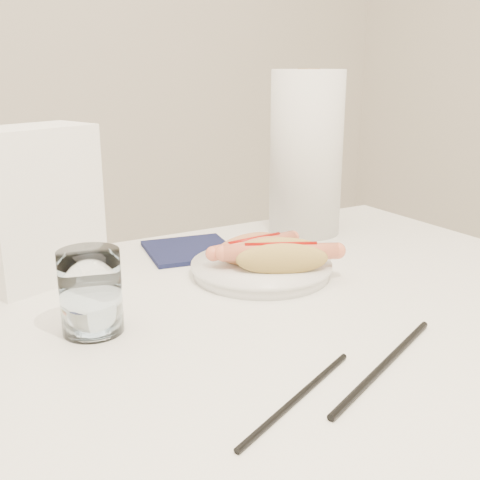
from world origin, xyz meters
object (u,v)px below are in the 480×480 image
table (220,363)px  water_glass (91,292)px  hotdog_right (281,257)px  paper_towel_roll (306,154)px  plate (261,270)px  napkin_box (36,206)px  hotdog_left (254,249)px

table → water_glass: 0.19m
hotdog_right → paper_towel_roll: size_ratio=0.54×
table → paper_towel_roll: size_ratio=3.92×
plate → table: bearing=-139.3°
napkin_box → paper_towel_roll: 0.50m
table → napkin_box: (-0.16, 0.27, 0.18)m
hotdog_right → water_glass: size_ratio=1.59×
table → hotdog_left: 0.22m
table → hotdog_right: bearing=28.9°
table → paper_towel_roll: (0.34, 0.29, 0.21)m
hotdog_right → napkin_box: 0.37m
hotdog_right → table: bearing=-124.8°
hotdog_left → table: bearing=-138.9°
plate → water_glass: (-0.28, -0.06, 0.04)m
hotdog_left → napkin_box: (-0.30, 0.13, 0.08)m
plate → water_glass: water_glass is taller
hotdog_right → paper_towel_roll: paper_towel_roll is taller
table → hotdog_left: bearing=45.4°
hotdog_left → hotdog_right: bearing=-83.9°
water_glass → hotdog_left: bearing=16.7°
water_glass → napkin_box: napkin_box is taller
hotdog_left → paper_towel_roll: paper_towel_roll is taller
hotdog_left → hotdog_right: (0.01, -0.06, 0.00)m
water_glass → paper_towel_roll: (0.49, 0.23, 0.10)m
table → water_glass: bearing=160.2°
table → paper_towel_roll: 0.49m
water_glass → napkin_box: 0.23m
plate → paper_towel_roll: paper_towel_roll is taller
water_glass → hotdog_right: bearing=5.4°
plate → hotdog_right: 0.05m
plate → paper_towel_roll: bearing=39.5°
plate → hotdog_left: (0.00, 0.02, 0.03)m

